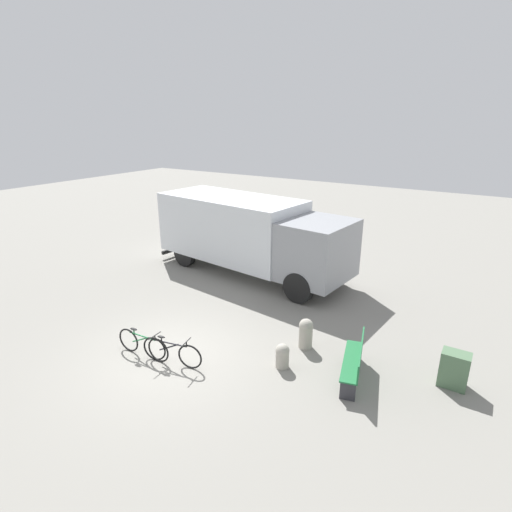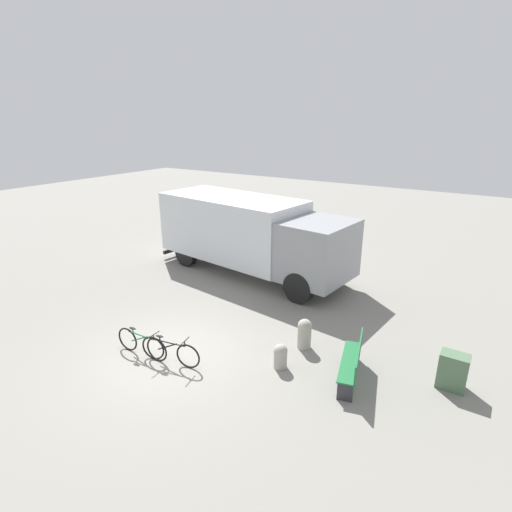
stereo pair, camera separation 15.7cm
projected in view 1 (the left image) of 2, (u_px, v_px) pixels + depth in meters
ground_plane at (171, 356)px, 10.39m from camera, size 60.00×60.00×0.00m
delivery_truck at (249, 232)px, 15.53m from camera, size 8.30×3.45×2.93m
park_bench at (356, 360)px, 9.34m from camera, size 0.83×1.84×0.92m
bicycle_near at (143, 344)px, 10.26m from camera, size 1.68×0.44×0.74m
bicycle_middle at (172, 352)px, 9.93m from camera, size 1.65×0.49×0.74m
bollard_near_bench at (282, 355)px, 9.81m from camera, size 0.35×0.35×0.64m
bollard_far_bench at (306, 332)px, 10.63m from camera, size 0.38×0.38×0.84m
utility_box at (454, 370)px, 9.09m from camera, size 0.61×0.41×0.87m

